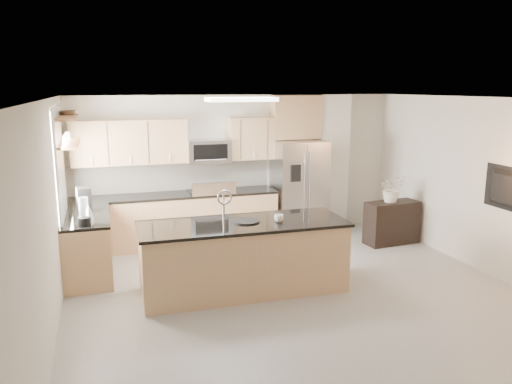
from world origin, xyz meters
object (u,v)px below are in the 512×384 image
object	(u,v)px
television	(509,190)
kettle	(89,211)
microwave	(208,151)
platter	(246,221)
island	(243,256)
range	(211,216)
refrigerator	(299,188)
flower_vase	(392,182)
bowl	(67,111)
blender	(84,213)
coffee_maker	(84,200)
cup	(279,218)
credenza	(392,223)

from	to	relation	value
television	kettle	bearing A→B (deg)	71.44
microwave	platter	size ratio (longest dim) A/B	2.14
island	kettle	size ratio (longest dim) A/B	12.51
platter	kettle	distance (m)	2.26
range	kettle	bearing A→B (deg)	-148.06
refrigerator	island	size ratio (longest dim) A/B	0.63
island	flower_vase	bearing A→B (deg)	23.21
island	bowl	bearing A→B (deg)	143.26
blender	island	bearing A→B (deg)	-17.19
coffee_maker	television	world-z (taller)	television
coffee_maker	range	bearing A→B (deg)	21.72
cup	flower_vase	world-z (taller)	flower_vase
island	cup	world-z (taller)	island
refrigerator	cup	distance (m)	2.65
island	television	world-z (taller)	television
kettle	bowl	xyz separation A→B (m)	(-0.23, 0.69, 1.37)
platter	kettle	size ratio (longest dim) A/B	1.58
range	blender	size ratio (longest dim) A/B	2.94
kettle	coffee_maker	size ratio (longest dim) A/B	0.62
coffee_maker	bowl	world-z (taller)	bowl
range	cup	world-z (taller)	range
platter	television	world-z (taller)	television
refrigerator	blender	world-z (taller)	refrigerator
refrigerator	cup	size ratio (longest dim) A/B	14.23
range	blender	distance (m)	2.72
island	microwave	bearing A→B (deg)	89.91
refrigerator	bowl	size ratio (longest dim) A/B	4.41
cup	coffee_maker	distance (m)	2.96
platter	coffee_maker	bearing A→B (deg)	145.71
kettle	television	distance (m)	5.85
credenza	cup	bearing A→B (deg)	-157.68
island	bowl	distance (m)	3.37
range	blender	bearing A→B (deg)	-141.51
cup	microwave	bearing A→B (deg)	99.58
flower_vase	television	size ratio (longest dim) A/B	0.68
range	credenza	distance (m)	3.22
cup	platter	distance (m)	0.44
island	platter	size ratio (longest dim) A/B	7.91
microwave	kettle	size ratio (longest dim) A/B	3.39
television	island	bearing A→B (deg)	76.67
island	blender	xyz separation A→B (m)	(-2.03, 0.63, 0.60)
refrigerator	credenza	xyz separation A→B (m)	(1.38, -0.98, -0.51)
cup	flower_vase	distance (m)	2.92
platter	island	bearing A→B (deg)	-165.40
range	refrigerator	world-z (taller)	refrigerator
island	credenza	world-z (taller)	island
range	microwave	size ratio (longest dim) A/B	1.50
platter	television	distance (m)	3.63
cup	refrigerator	bearing A→B (deg)	62.14
kettle	flower_vase	size ratio (longest dim) A/B	0.31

